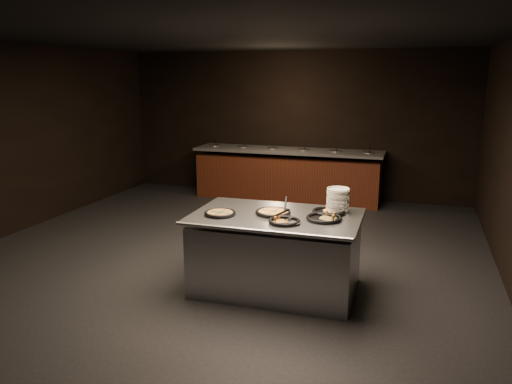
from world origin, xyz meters
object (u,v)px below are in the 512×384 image
serving_counter (276,254)px  plate_stack (338,200)px  pan_veggie_whole (220,213)px  pan_cheese_whole (273,212)px

serving_counter → plate_stack: bearing=27.3°
plate_stack → pan_veggie_whole: (-1.22, -0.54, -0.11)m
pan_veggie_whole → plate_stack: bearing=24.1°
serving_counter → pan_cheese_whole: bearing=155.1°
pan_cheese_whole → pan_veggie_whole: bearing=-157.6°
pan_veggie_whole → serving_counter: bearing=19.3°
serving_counter → pan_cheese_whole: size_ratio=4.71×
plate_stack → pan_cheese_whole: 0.75m
serving_counter → pan_veggie_whole: bearing=-161.6°
serving_counter → pan_cheese_whole: pan_cheese_whole is taller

